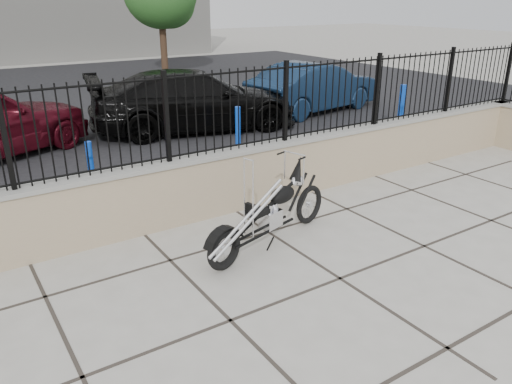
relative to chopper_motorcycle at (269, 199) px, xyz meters
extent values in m
plane|color=#99968E|center=(0.22, -1.18, -0.66)|extent=(90.00, 90.00, 0.00)
plane|color=black|center=(0.22, 11.32, -0.66)|extent=(30.00, 30.00, 0.00)
cube|color=gray|center=(0.22, 1.32, -0.18)|extent=(14.00, 0.36, 0.96)
cube|color=black|center=(0.22, 1.32, 0.90)|extent=(14.00, 0.08, 1.20)
imported|color=black|center=(2.04, 6.15, 0.07)|extent=(5.41, 3.11, 1.48)
imported|color=#11243F|center=(5.88, 6.22, 0.04)|extent=(4.42, 2.12, 1.40)
cylinder|color=#0D38C3|center=(-1.39, 3.22, -0.22)|extent=(0.11, 0.11, 0.89)
cylinder|color=#0B2DAC|center=(1.96, 4.00, -0.18)|extent=(0.12, 0.12, 0.96)
cylinder|color=#0B1EB3|center=(6.16, 3.25, -0.09)|extent=(0.18, 0.18, 1.15)
cylinder|color=#382619|center=(5.07, 14.99, 0.72)|extent=(0.28, 0.28, 2.77)
camera|label=1|loc=(-3.41, -4.91, 2.43)|focal=35.00mm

